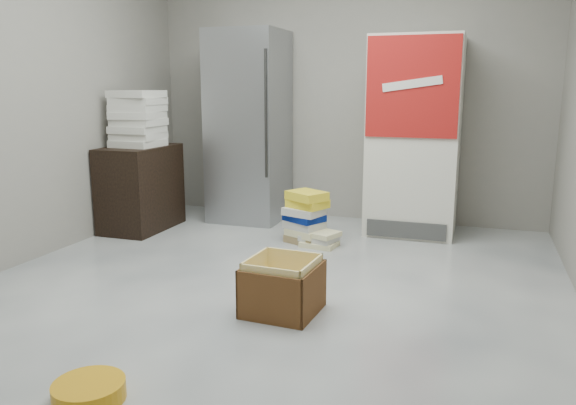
# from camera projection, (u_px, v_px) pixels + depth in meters

# --- Properties ---
(ground) EXTENTS (5.00, 5.00, 0.00)m
(ground) POSITION_uv_depth(u_px,v_px,m) (253.00, 301.00, 3.62)
(ground) COLOR silver
(ground) RESTS_ON ground
(room_shell) EXTENTS (4.04, 5.04, 2.82)m
(room_shell) POSITION_uv_depth(u_px,v_px,m) (249.00, 9.00, 3.25)
(room_shell) COLOR gray
(room_shell) RESTS_ON ground
(steel_fridge) EXTENTS (0.70, 0.72, 1.90)m
(steel_fridge) POSITION_uv_depth(u_px,v_px,m) (249.00, 127.00, 5.68)
(steel_fridge) COLOR #919398
(steel_fridge) RESTS_ON ground
(coke_cooler) EXTENTS (0.80, 0.73, 1.80)m
(coke_cooler) POSITION_uv_depth(u_px,v_px,m) (414.00, 136.00, 5.17)
(coke_cooler) COLOR silver
(coke_cooler) RESTS_ON ground
(wood_shelf) EXTENTS (0.50, 0.80, 0.80)m
(wood_shelf) POSITION_uv_depth(u_px,v_px,m) (141.00, 188.00, 5.38)
(wood_shelf) COLOR black
(wood_shelf) RESTS_ON ground
(supply_box_stack) EXTENTS (0.43, 0.43, 0.52)m
(supply_box_stack) POSITION_uv_depth(u_px,v_px,m) (138.00, 119.00, 5.24)
(supply_box_stack) COLOR silver
(supply_box_stack) RESTS_ON wood_shelf
(phonebook_stack_main) EXTENTS (0.42, 0.38, 0.46)m
(phonebook_stack_main) POSITION_uv_depth(u_px,v_px,m) (306.00, 217.00, 4.92)
(phonebook_stack_main) COLOR olive
(phonebook_stack_main) RESTS_ON ground
(phonebook_stack_side) EXTENTS (0.37, 0.32, 0.13)m
(phonebook_stack_side) POSITION_uv_depth(u_px,v_px,m) (320.00, 239.00, 4.85)
(phonebook_stack_side) COLOR beige
(phonebook_stack_side) RESTS_ON ground
(cardboard_box) EXTENTS (0.45, 0.45, 0.34)m
(cardboard_box) POSITION_uv_depth(u_px,v_px,m) (283.00, 290.00, 3.41)
(cardboard_box) COLOR yellow
(cardboard_box) RESTS_ON ground
(bucket_lid) EXTENTS (0.39, 0.39, 0.08)m
(bucket_lid) POSITION_uv_depth(u_px,v_px,m) (89.00, 391.00, 2.47)
(bucket_lid) COLOR orange
(bucket_lid) RESTS_ON ground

